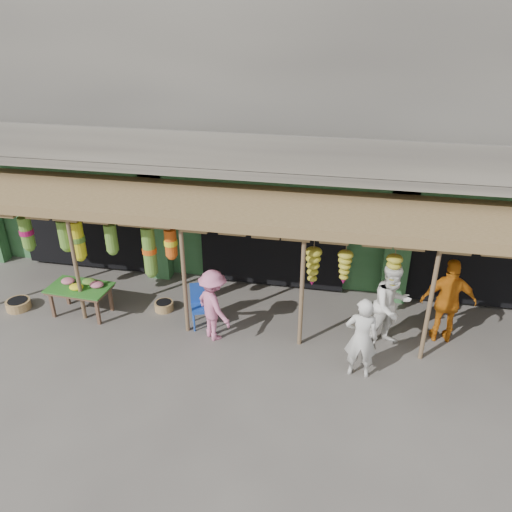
% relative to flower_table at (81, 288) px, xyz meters
% --- Properties ---
extents(ground, '(80.00, 80.00, 0.00)m').
position_rel_flower_table_xyz_m(ground, '(4.10, 0.02, -0.68)').
color(ground, '#514C47').
rests_on(ground, ground).
extents(building, '(16.40, 6.80, 7.00)m').
position_rel_flower_table_xyz_m(building, '(4.10, 4.88, 2.69)').
color(building, gray).
rests_on(building, ground).
extents(awning, '(14.00, 2.70, 2.79)m').
position_rel_flower_table_xyz_m(awning, '(3.96, 0.83, 1.91)').
color(awning, brown).
rests_on(awning, ground).
extents(flower_table, '(1.45, 0.90, 0.85)m').
position_rel_flower_table_xyz_m(flower_table, '(0.00, 0.00, 0.00)').
color(flower_table, brown).
rests_on(flower_table, ground).
extents(blue_chair, '(0.61, 0.61, 0.98)m').
position_rel_flower_table_xyz_m(blue_chair, '(2.84, 0.16, -0.14)').
color(blue_chair, '#1B46B1').
rests_on(blue_chair, ground).
extents(basket_mid, '(0.70, 0.70, 0.22)m').
position_rel_flower_table_xyz_m(basket_mid, '(-1.65, -0.13, -0.57)').
color(basket_mid, olive).
rests_on(basket_mid, ground).
extents(basket_right, '(0.56, 0.56, 0.20)m').
position_rel_flower_table_xyz_m(basket_right, '(1.78, 0.51, -0.58)').
color(basket_right, olive).
rests_on(basket_right, ground).
extents(person_front, '(0.63, 0.42, 1.72)m').
position_rel_flower_table_xyz_m(person_front, '(6.34, -0.94, 0.18)').
color(person_front, silver).
rests_on(person_front, ground).
extents(person_right, '(1.19, 1.13, 1.93)m').
position_rel_flower_table_xyz_m(person_right, '(6.92, 0.16, 0.28)').
color(person_right, white).
rests_on(person_right, ground).
extents(person_vendor, '(1.16, 0.54, 1.93)m').
position_rel_flower_table_xyz_m(person_vendor, '(8.10, 0.58, 0.28)').
color(person_vendor, '#C76B12').
rests_on(person_vendor, ground).
extents(person_shopper, '(1.19, 1.15, 1.62)m').
position_rel_flower_table_xyz_m(person_shopper, '(3.26, -0.31, 0.13)').
color(person_shopper, pink).
rests_on(person_shopper, ground).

